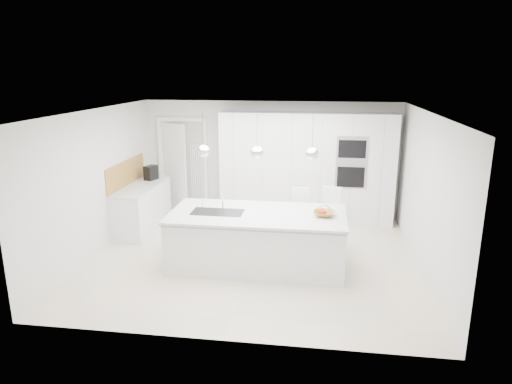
# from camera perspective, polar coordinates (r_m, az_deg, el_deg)

# --- Properties ---
(floor) EXTENTS (5.50, 5.50, 0.00)m
(floor) POSITION_cam_1_polar(r_m,az_deg,el_deg) (7.94, -0.30, -8.26)
(floor) COLOR beige
(floor) RESTS_ON ground
(wall_back) EXTENTS (5.50, 0.00, 5.50)m
(wall_back) POSITION_cam_1_polar(r_m,az_deg,el_deg) (9.95, 1.77, 4.10)
(wall_back) COLOR silver
(wall_back) RESTS_ON ground
(wall_left) EXTENTS (0.00, 5.00, 5.00)m
(wall_left) POSITION_cam_1_polar(r_m,az_deg,el_deg) (8.37, -19.30, 1.14)
(wall_left) COLOR silver
(wall_left) RESTS_ON ground
(ceiling) EXTENTS (5.50, 5.50, 0.00)m
(ceiling) POSITION_cam_1_polar(r_m,az_deg,el_deg) (7.32, -0.33, 10.04)
(ceiling) COLOR white
(ceiling) RESTS_ON wall_back
(tall_cabinets) EXTENTS (3.60, 0.60, 2.30)m
(tall_cabinets) POSITION_cam_1_polar(r_m,az_deg,el_deg) (9.62, 6.31, 3.03)
(tall_cabinets) COLOR white
(tall_cabinets) RESTS_ON floor
(oven_stack) EXTENTS (0.62, 0.04, 1.05)m
(oven_stack) POSITION_cam_1_polar(r_m,az_deg,el_deg) (9.30, 11.84, 3.63)
(oven_stack) COLOR #A5A5A8
(oven_stack) RESTS_ON tall_cabinets
(doorway_frame) EXTENTS (1.11, 0.08, 2.13)m
(doorway_frame) POSITION_cam_1_polar(r_m,az_deg,el_deg) (10.35, -9.07, 3.08)
(doorway_frame) COLOR white
(doorway_frame) RESTS_ON floor
(hallway_door) EXTENTS (0.76, 0.38, 2.00)m
(hallway_door) POSITION_cam_1_polar(r_m,az_deg,el_deg) (10.39, -10.46, 2.94)
(hallway_door) COLOR white
(hallway_door) RESTS_ON floor
(radiator) EXTENTS (0.32, 0.04, 1.40)m
(radiator) POSITION_cam_1_polar(r_m,az_deg,el_deg) (10.29, -7.34, 2.08)
(radiator) COLOR white
(radiator) RESTS_ON floor
(left_base_cabinets) EXTENTS (0.60, 1.80, 0.86)m
(left_base_cabinets) POSITION_cam_1_polar(r_m,az_deg,el_deg) (9.51, -14.02, -1.97)
(left_base_cabinets) COLOR white
(left_base_cabinets) RESTS_ON floor
(left_worktop) EXTENTS (0.62, 1.82, 0.04)m
(left_worktop) POSITION_cam_1_polar(r_m,az_deg,el_deg) (9.39, -14.19, 0.66)
(left_worktop) COLOR silver
(left_worktop) RESTS_ON left_base_cabinets
(oak_backsplash) EXTENTS (0.02, 1.80, 0.50)m
(oak_backsplash) POSITION_cam_1_polar(r_m,az_deg,el_deg) (9.44, -15.92, 2.30)
(oak_backsplash) COLOR #A87831
(oak_backsplash) RESTS_ON wall_left
(island_base) EXTENTS (2.80, 1.20, 0.86)m
(island_base) POSITION_cam_1_polar(r_m,az_deg,el_deg) (7.48, 0.12, -6.17)
(island_base) COLOR white
(island_base) RESTS_ON floor
(island_worktop) EXTENTS (2.84, 1.40, 0.04)m
(island_worktop) POSITION_cam_1_polar(r_m,az_deg,el_deg) (7.38, 0.18, -2.78)
(island_worktop) COLOR silver
(island_worktop) RESTS_ON island_base
(island_sink) EXTENTS (0.84, 0.44, 0.18)m
(island_sink) POSITION_cam_1_polar(r_m,az_deg,el_deg) (7.46, -4.83, -3.11)
(island_sink) COLOR #3F3F42
(island_sink) RESTS_ON island_worktop
(island_tap) EXTENTS (0.02, 0.02, 0.30)m
(island_tap) POSITION_cam_1_polar(r_m,az_deg,el_deg) (7.57, -4.17, -1.01)
(island_tap) COLOR white
(island_tap) RESTS_ON island_worktop
(pendant_left) EXTENTS (0.20, 0.20, 0.20)m
(pendant_left) POSITION_cam_1_polar(r_m,az_deg,el_deg) (7.25, -6.57, 5.11)
(pendant_left) COLOR white
(pendant_left) RESTS_ON ceiling
(pendant_mid) EXTENTS (0.20, 0.20, 0.20)m
(pendant_mid) POSITION_cam_1_polar(r_m,az_deg,el_deg) (7.09, 0.13, 4.98)
(pendant_mid) COLOR white
(pendant_mid) RESTS_ON ceiling
(pendant_right) EXTENTS (0.20, 0.20, 0.20)m
(pendant_right) POSITION_cam_1_polar(r_m,az_deg,el_deg) (7.02, 7.04, 4.77)
(pendant_right) COLOR white
(pendant_right) RESTS_ON ceiling
(fruit_bowl) EXTENTS (0.38, 0.38, 0.08)m
(fruit_bowl) POSITION_cam_1_polar(r_m,az_deg,el_deg) (7.28, 8.51, -2.68)
(fruit_bowl) COLOR #A87831
(fruit_bowl) RESTS_ON island_worktop
(espresso_machine) EXTENTS (0.26, 0.32, 0.30)m
(espresso_machine) POSITION_cam_1_polar(r_m,az_deg,el_deg) (9.82, -13.00, 2.37)
(espresso_machine) COLOR black
(espresso_machine) RESTS_ON left_worktop
(bar_stool_left) EXTENTS (0.40, 0.53, 1.09)m
(bar_stool_left) POSITION_cam_1_polar(r_m,az_deg,el_deg) (8.22, 5.47, -3.43)
(bar_stool_left) COLOR white
(bar_stool_left) RESTS_ON floor
(bar_stool_right) EXTENTS (0.48, 0.58, 1.10)m
(bar_stool_right) POSITION_cam_1_polar(r_m,az_deg,el_deg) (8.30, 9.35, -3.32)
(bar_stool_right) COLOR white
(bar_stool_right) RESTS_ON floor
(apple_a) EXTENTS (0.08, 0.08, 0.08)m
(apple_a) POSITION_cam_1_polar(r_m,az_deg,el_deg) (7.26, 8.12, -2.48)
(apple_a) COLOR red
(apple_a) RESTS_ON fruit_bowl
(apple_b) EXTENTS (0.08, 0.08, 0.08)m
(apple_b) POSITION_cam_1_polar(r_m,az_deg,el_deg) (7.24, 8.28, -2.56)
(apple_b) COLOR red
(apple_b) RESTS_ON fruit_bowl
(apple_c) EXTENTS (0.08, 0.08, 0.08)m
(apple_c) POSITION_cam_1_polar(r_m,az_deg,el_deg) (7.24, 8.49, -2.55)
(apple_c) COLOR red
(apple_c) RESTS_ON fruit_bowl
(apple_extra_3) EXTENTS (0.08, 0.08, 0.08)m
(apple_extra_3) POSITION_cam_1_polar(r_m,az_deg,el_deg) (7.32, 8.17, -2.36)
(apple_extra_3) COLOR red
(apple_extra_3) RESTS_ON fruit_bowl
(banana_bunch) EXTENTS (0.24, 0.17, 0.22)m
(banana_bunch) POSITION_cam_1_polar(r_m,az_deg,el_deg) (7.28, 8.46, -2.04)
(banana_bunch) COLOR gold
(banana_bunch) RESTS_ON fruit_bowl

